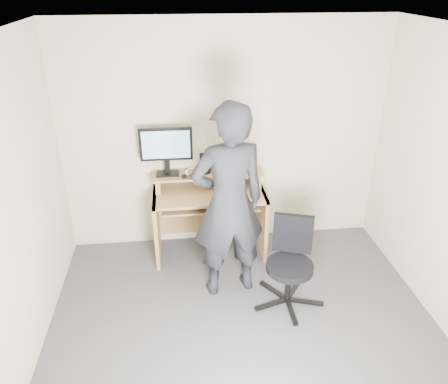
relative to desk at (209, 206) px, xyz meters
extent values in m
plane|color=#4B4C50|center=(0.20, -1.53, -0.55)|extent=(3.50, 3.50, 0.00)
cube|color=beige|center=(0.20, 0.22, 0.70)|extent=(3.50, 0.02, 2.50)
cube|color=white|center=(0.20, -1.53, 1.95)|extent=(3.50, 3.50, 0.02)
cube|color=tan|center=(-0.58, -0.08, -0.17)|extent=(0.04, 0.60, 0.75)
cube|color=tan|center=(0.58, -0.08, -0.17)|extent=(0.04, 0.60, 0.75)
cube|color=tan|center=(0.00, -0.08, 0.19)|extent=(1.20, 0.60, 0.03)
cube|color=tan|center=(0.00, -0.16, 0.09)|extent=(1.02, 0.38, 0.02)
cube|color=tan|center=(-0.54, 0.07, 0.28)|extent=(0.05, 0.28, 0.15)
cube|color=tan|center=(0.54, 0.07, 0.28)|extent=(0.05, 0.28, 0.15)
cube|color=tan|center=(0.00, 0.07, 0.35)|extent=(1.20, 0.30, 0.02)
cube|color=tan|center=(0.00, 0.21, -0.12)|extent=(1.20, 0.03, 0.65)
cube|color=black|center=(-0.43, 0.09, 0.37)|extent=(0.24, 0.15, 0.02)
cube|color=black|center=(-0.43, 0.11, 0.46)|extent=(0.06, 0.04, 0.15)
cube|color=black|center=(-0.43, 0.08, 0.71)|extent=(0.55, 0.05, 0.35)
cube|color=#7CB6D7|center=(-0.43, 0.06, 0.71)|extent=(0.50, 0.01, 0.30)
cube|color=black|center=(-0.03, 0.10, 0.46)|extent=(0.11, 0.15, 0.20)
cylinder|color=#B1B1B6|center=(0.19, 0.06, 0.44)|extent=(0.09, 0.09, 0.16)
cube|color=black|center=(0.28, 0.05, 0.37)|extent=(0.09, 0.14, 0.01)
cube|color=black|center=(-0.26, -0.03, 0.38)|extent=(0.05, 0.05, 0.03)
torus|color=silver|center=(-0.16, 0.10, 0.37)|extent=(0.18, 0.18, 0.06)
cube|color=black|center=(0.04, -0.17, 0.12)|extent=(0.47, 0.21, 0.03)
ellipsoid|color=black|center=(0.28, -0.18, 0.22)|extent=(0.11, 0.08, 0.04)
cube|color=black|center=(0.83, -1.09, -0.51)|extent=(0.33, 0.15, 0.03)
cube|color=black|center=(0.77, -0.89, -0.51)|extent=(0.24, 0.30, 0.03)
cube|color=black|center=(0.56, -0.89, -0.51)|extent=(0.23, 0.30, 0.03)
cube|color=black|center=(0.49, -1.08, -0.51)|extent=(0.33, 0.14, 0.03)
cube|color=black|center=(0.66, -1.21, -0.51)|extent=(0.05, 0.34, 0.03)
cylinder|color=black|center=(0.66, -1.03, -0.33)|extent=(0.05, 0.05, 0.35)
cylinder|color=black|center=(0.66, -1.03, -0.13)|extent=(0.44, 0.44, 0.06)
cube|color=black|center=(0.72, -0.85, 0.12)|extent=(0.37, 0.17, 0.40)
imported|color=black|center=(0.13, -0.74, 0.42)|extent=(0.78, 0.58, 1.93)
camera|label=1|loc=(-0.32, -4.23, 2.31)|focal=35.00mm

